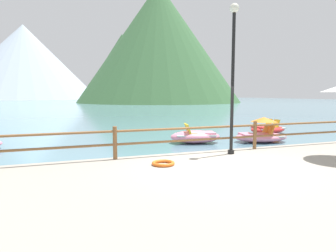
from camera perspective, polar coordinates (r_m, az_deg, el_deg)
name	(u,v)px	position (r m, az deg, el deg)	size (l,w,h in m)	color
ground_plane	(87,109)	(47.03, -15.28, 3.24)	(200.00, 200.00, 0.00)	slate
promenade_dock	(269,199)	(6.33, 18.91, -13.22)	(28.00, 8.00, 0.40)	gray
dock_railing	(191,135)	(9.29, 4.46, -1.79)	(23.92, 0.12, 0.95)	brown
lamp_post	(233,66)	(9.38, 12.39, 11.23)	(0.28, 0.28, 4.55)	black
life_ring	(163,163)	(7.88, -0.93, -7.18)	(0.61, 0.61, 0.09)	orange
pedal_boat_1	(268,129)	(17.96, 18.63, -0.58)	(2.38, 1.64, 0.81)	red
pedal_boat_2	(195,136)	(13.75, 5.30, -2.01)	(2.52, 1.74, 0.90)	pink
pedal_boat_3	(261,134)	(14.63, 17.47, -1.50)	(2.73, 1.79, 1.18)	pink
cliff_headland	(153,48)	(81.90, -2.91, 14.81)	(43.17, 43.17, 30.89)	#386038
distant_peak	(24,62)	(142.27, -25.90, 10.99)	(61.13, 61.13, 31.18)	#9EADBC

